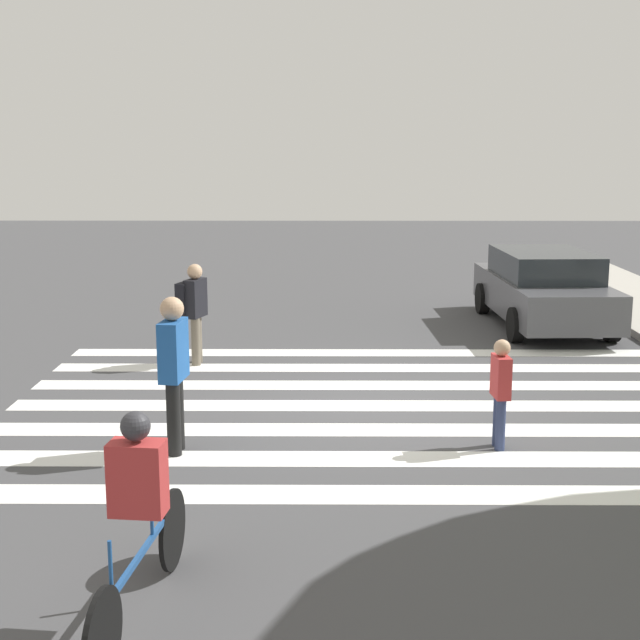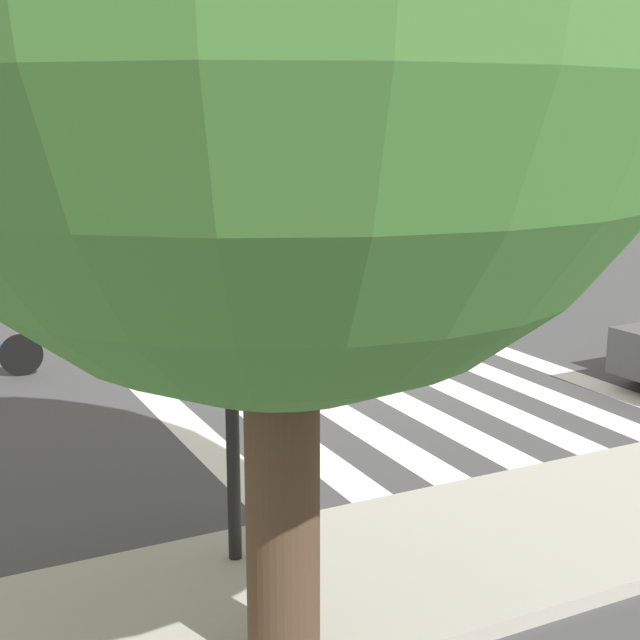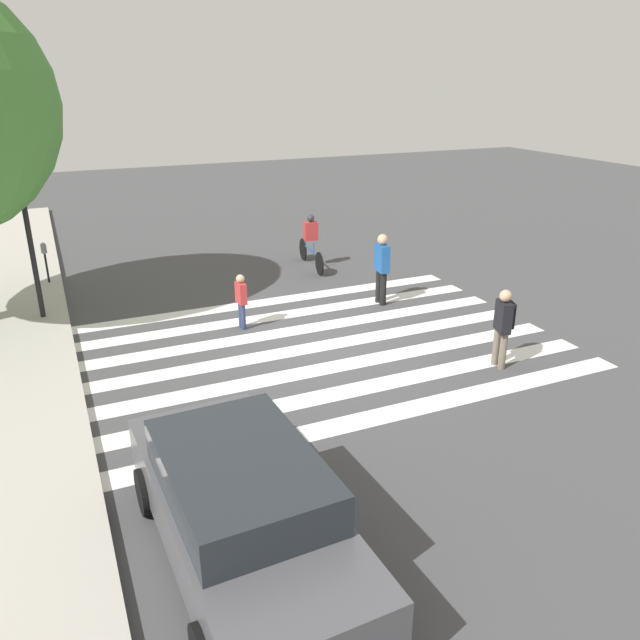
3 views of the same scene
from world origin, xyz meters
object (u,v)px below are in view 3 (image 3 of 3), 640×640
pedestrian_child_with_backpack (382,265)px  pedestrian_adult_tall_backpack (504,322)px  parking_meter (45,254)px  cyclist_near_curb (311,239)px  traffic_light (28,195)px  car_parked_dark_suv (242,507)px  pedestrian_adult_blue_shirt (241,298)px

pedestrian_child_with_backpack → pedestrian_adult_tall_backpack: bearing=12.1°
parking_meter → cyclist_near_curb: 7.50m
pedestrian_adult_tall_backpack → pedestrian_child_with_backpack: pedestrian_child_with_backpack is taller
cyclist_near_curb → pedestrian_adult_tall_backpack: bearing=-168.6°
traffic_light → car_parked_dark_suv: (-9.44, -1.89, -2.27)m
parking_meter → pedestrian_adult_blue_shirt: 6.46m
pedestrian_adult_blue_shirt → cyclist_near_curb: bearing=-45.3°
cyclist_near_curb → parking_meter: bearing=86.8°
parking_meter → pedestrian_child_with_backpack: bearing=-122.3°
pedestrian_adult_blue_shirt → pedestrian_child_with_backpack: pedestrian_child_with_backpack is taller
parking_meter → pedestrian_adult_tall_backpack: size_ratio=0.77×
parking_meter → car_parked_dark_suv: (-12.21, -1.79, -0.19)m
pedestrian_adult_tall_backpack → car_parked_dark_suv: bearing=134.2°
pedestrian_adult_tall_backpack → pedestrian_adult_blue_shirt: pedestrian_adult_tall_backpack is taller
pedestrian_adult_blue_shirt → cyclist_near_curb: size_ratio=0.55×
parking_meter → cyclist_near_curb: size_ratio=0.54×
traffic_light → pedestrian_adult_tall_backpack: 10.63m
pedestrian_adult_tall_backpack → pedestrian_adult_blue_shirt: bearing=64.1°
pedestrian_child_with_backpack → cyclist_near_curb: 3.74m
pedestrian_adult_blue_shirt → cyclist_near_curb: 5.17m
traffic_light → car_parked_dark_suv: traffic_light is taller
parking_meter → pedestrian_adult_blue_shirt: pedestrian_adult_blue_shirt is taller
pedestrian_adult_tall_backpack → cyclist_near_curb: size_ratio=0.69×
pedestrian_child_with_backpack → parking_meter: bearing=-115.5°
pedestrian_adult_blue_shirt → pedestrian_adult_tall_backpack: bearing=-138.4°
traffic_light → pedestrian_adult_tall_backpack: bearing=-127.6°
traffic_light → pedestrian_child_with_backpack: bearing=-105.2°
pedestrian_adult_blue_shirt → pedestrian_child_with_backpack: 3.78m
pedestrian_child_with_backpack → car_parked_dark_suv: (-7.30, 5.98, -0.27)m
car_parked_dark_suv → parking_meter: bearing=6.2°
cyclist_near_curb → pedestrian_child_with_backpack: bearing=-168.5°
pedestrian_child_with_backpack → cyclist_near_curb: size_ratio=0.77×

